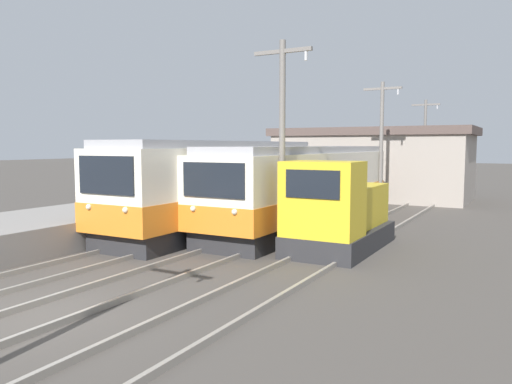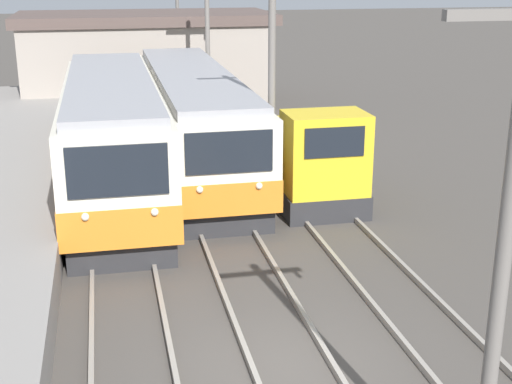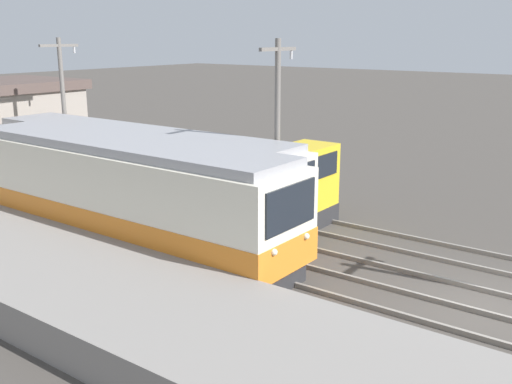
{
  "view_description": "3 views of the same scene",
  "coord_description": "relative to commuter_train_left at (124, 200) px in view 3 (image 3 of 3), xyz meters",
  "views": [
    {
      "loc": [
        8.78,
        -6.46,
        3.48
      ],
      "look_at": [
        0.8,
        7.84,
        1.94
      ],
      "focal_mm": 35.0,
      "sensor_mm": 36.0,
      "label": 1
    },
    {
      "loc": [
        -2.79,
        -10.86,
        6.94
      ],
      "look_at": [
        0.89,
        6.2,
        1.33
      ],
      "focal_mm": 50.0,
      "sensor_mm": 36.0,
      "label": 2
    },
    {
      "loc": [
        -15.1,
        -3.58,
        6.88
      ],
      "look_at": [
        0.31,
        7.84,
        1.84
      ],
      "focal_mm": 42.0,
      "sensor_mm": 36.0,
      "label": 3
    }
  ],
  "objects": [
    {
      "name": "catenary_mast_mid",
      "position": [
        4.31,
        -3.07,
        2.01
      ],
      "size": [
        2.0,
        0.2,
        6.78
      ],
      "color": "slate",
      "rests_on": "ground"
    },
    {
      "name": "shunting_locomotive",
      "position": [
        5.8,
        -1.9,
        -0.49
      ],
      "size": [
        2.4,
        5.02,
        3.0
      ],
      "color": "#28282B",
      "rests_on": "ground"
    },
    {
      "name": "commuter_train_left",
      "position": [
        0.0,
        0.0,
        0.0
      ],
      "size": [
        2.84,
        13.06,
        3.65
      ],
      "color": "#28282B",
      "rests_on": "ground"
    },
    {
      "name": "catenary_mast_far",
      "position": [
        4.31,
        8.77,
        2.01
      ],
      "size": [
        2.0,
        0.2,
        6.78
      ],
      "color": "slate",
      "rests_on": "ground"
    },
    {
      "name": "track_center",
      "position": [
        2.8,
        -11.03,
        -1.63
      ],
      "size": [
        1.54,
        60.0,
        0.14
      ],
      "color": "gray",
      "rests_on": "ground"
    },
    {
      "name": "commuter_train_center",
      "position": [
        2.8,
        2.45,
        -0.09
      ],
      "size": [
        2.84,
        14.61,
        3.43
      ],
      "color": "#28282B",
      "rests_on": "ground"
    },
    {
      "name": "ground_plane",
      "position": [
        2.6,
        -11.03,
        -1.7
      ],
      "size": [
        200.0,
        200.0,
        0.0
      ],
      "primitive_type": "plane",
      "color": "#47423D"
    },
    {
      "name": "track_left",
      "position": [
        0.0,
        -11.03,
        -1.63
      ],
      "size": [
        1.54,
        60.0,
        0.14
      ],
      "color": "gray",
      "rests_on": "ground"
    }
  ]
}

